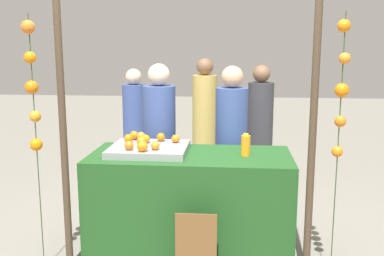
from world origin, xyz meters
name	(u,v)px	position (x,y,z in m)	size (l,w,h in m)	color
ground_plane	(190,248)	(0.00, 0.00, 0.00)	(24.00, 24.00, 0.00)	gray
stall_counter	(190,202)	(0.00, 0.00, 0.43)	(1.72, 0.80, 0.86)	#1E4C1E
orange_tray	(149,149)	(-0.36, 0.02, 0.89)	(0.66, 0.60, 0.06)	gray
orange_0	(142,146)	(-0.38, -0.20, 0.97)	(0.09, 0.09, 0.09)	orange
orange_1	(129,146)	(-0.50, -0.15, 0.96)	(0.08, 0.08, 0.08)	orange
orange_2	(134,135)	(-0.55, 0.27, 0.96)	(0.08, 0.08, 0.08)	orange
orange_3	(146,139)	(-0.41, 0.13, 0.96)	(0.08, 0.08, 0.08)	orange
orange_4	(155,146)	(-0.28, -0.12, 0.96)	(0.07, 0.07, 0.07)	orange
orange_5	(128,138)	(-0.57, 0.14, 0.96)	(0.07, 0.07, 0.07)	orange
orange_6	(141,142)	(-0.42, 0.00, 0.96)	(0.08, 0.08, 0.08)	orange
orange_7	(141,136)	(-0.47, 0.22, 0.96)	(0.08, 0.08, 0.08)	orange
orange_8	(161,137)	(-0.29, 0.22, 0.96)	(0.07, 0.07, 0.07)	orange
orange_9	(176,139)	(-0.15, 0.17, 0.96)	(0.07, 0.07, 0.07)	orange
juice_bottle	(246,145)	(0.47, -0.01, 0.95)	(0.08, 0.08, 0.19)	orange
chalkboard_sign	(196,249)	(0.10, -0.57, 0.27)	(0.31, 0.03, 0.56)	brown
vendor_left	(160,150)	(-0.37, 0.62, 0.75)	(0.32, 0.32, 1.61)	#384C8C
vendor_right	(231,151)	(0.35, 0.65, 0.74)	(0.32, 0.32, 1.59)	#384C8C
crowd_person_0	(135,131)	(-0.90, 1.86, 0.70)	(0.30, 0.30, 1.49)	#384C8C
crowd_person_1	(260,133)	(0.69, 1.73, 0.72)	(0.31, 0.31, 1.55)	#333338
crowd_person_2	(205,124)	(-0.02, 2.10, 0.75)	(0.32, 0.32, 1.62)	tan
canopy_post_left	(63,130)	(-0.94, -0.44, 1.14)	(0.06, 0.06, 2.28)	#473828
canopy_post_right	(313,134)	(0.94, -0.44, 1.14)	(0.06, 0.06, 2.28)	#473828
garland_strand_left	(32,86)	(-1.15, -0.48, 1.48)	(0.11, 0.11, 2.01)	#2D4C23
garland_strand_right	(342,89)	(1.12, -0.49, 1.48)	(0.10, 0.11, 2.01)	#2D4C23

